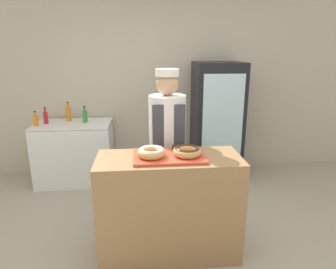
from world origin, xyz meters
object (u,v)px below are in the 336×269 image
at_px(baker_person, 167,147).
at_px(bottle_green, 85,116).
at_px(donut_chocolate_glaze, 187,151).
at_px(brownie_back_right, 178,148).
at_px(brownie_back_left, 157,148).
at_px(beverage_fridge, 217,122).
at_px(bottle_orange, 36,120).
at_px(serving_tray, 169,156).
at_px(bottle_red, 46,117).
at_px(bottle_orange_b, 68,114).
at_px(chest_freezer, 75,152).
at_px(donut_light_glaze, 151,152).

xyz_separation_m(baker_person, bottle_green, (-1.06, 1.26, 0.07)).
height_order(donut_chocolate_glaze, brownie_back_right, donut_chocolate_glaze).
height_order(brownie_back_left, baker_person, baker_person).
xyz_separation_m(beverage_fridge, bottle_orange, (-2.53, -0.09, 0.10)).
relative_size(serving_tray, beverage_fridge, 0.36).
bearing_deg(brownie_back_right, baker_person, 99.53).
relative_size(bottle_red, bottle_orange_b, 0.82).
bearing_deg(serving_tray, brownie_back_right, 55.71).
bearing_deg(chest_freezer, donut_light_glaze, -59.30).
distance_m(brownie_back_right, chest_freezer, 2.14).
height_order(donut_light_glaze, bottle_orange, bottle_orange).
distance_m(beverage_fridge, bottle_orange_b, 2.16).
distance_m(bottle_orange, bottle_green, 0.65).
distance_m(chest_freezer, bottle_green, 0.55).
bearing_deg(beverage_fridge, brownie_back_left, -121.06).
distance_m(donut_chocolate_glaze, brownie_back_right, 0.18).
bearing_deg(brownie_back_right, bottle_orange_b, 128.28).
xyz_separation_m(brownie_back_right, bottle_orange, (-1.76, 1.50, -0.06)).
distance_m(serving_tray, beverage_fridge, 1.94).
xyz_separation_m(donut_chocolate_glaze, brownie_back_right, (-0.06, 0.17, -0.03)).
height_order(brownie_back_right, bottle_orange_b, bottle_orange_b).
height_order(donut_chocolate_glaze, chest_freezer, donut_chocolate_glaze).
relative_size(donut_light_glaze, brownie_back_left, 2.63).
bearing_deg(bottle_orange_b, bottle_red, -156.95).
distance_m(baker_person, bottle_red, 2.03).
bearing_deg(bottle_red, brownie_back_right, -44.33).
bearing_deg(bottle_green, chest_freezer, -166.67).
relative_size(serving_tray, bottle_orange_b, 2.23).
relative_size(brownie_back_right, bottle_orange, 0.47).
xyz_separation_m(donut_chocolate_glaze, beverage_fridge, (0.71, 1.76, -0.18)).
height_order(donut_chocolate_glaze, brownie_back_left, donut_chocolate_glaze).
xyz_separation_m(donut_light_glaze, chest_freezer, (-1.05, 1.77, -0.59)).
xyz_separation_m(donut_light_glaze, bottle_orange_b, (-1.13, 1.91, -0.05)).
bearing_deg(bottle_green, serving_tray, -59.87).
bearing_deg(bottle_orange_b, chest_freezer, -61.58).
height_order(brownie_back_left, bottle_green, bottle_green).
distance_m(beverage_fridge, bottle_red, 2.43).
bearing_deg(serving_tray, bottle_red, 131.68).
height_order(serving_tray, bottle_red, bottle_red).
xyz_separation_m(donut_light_glaze, bottle_green, (-0.88, 1.81, -0.07)).
relative_size(bottle_orange, bottle_orange_b, 0.72).
bearing_deg(brownie_back_left, beverage_fridge, 58.94).
xyz_separation_m(donut_light_glaze, bottle_red, (-1.41, 1.79, -0.07)).
xyz_separation_m(baker_person, bottle_orange_b, (-1.31, 1.37, 0.08)).
bearing_deg(brownie_back_right, bottle_red, 135.67).
relative_size(baker_person, chest_freezer, 1.61).
height_order(donut_light_glaze, brownie_back_left, donut_light_glaze).
distance_m(brownie_back_right, bottle_orange_b, 2.22).
xyz_separation_m(brownie_back_right, chest_freezer, (-1.30, 1.60, -0.57)).
xyz_separation_m(beverage_fridge, chest_freezer, (-2.07, 0.01, -0.41)).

